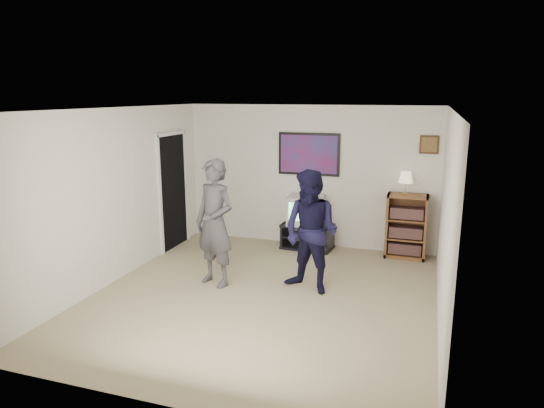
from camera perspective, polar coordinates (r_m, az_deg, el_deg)
The scene contains 13 objects.
room_shell at distance 6.62m, azimuth -0.13°, elevation 0.31°, with size 4.51×5.00×2.51m.
media_stand at distance 8.61m, azimuth 4.18°, elevation -3.81°, with size 0.92×0.57×0.44m.
crt_television at distance 8.50m, azimuth 4.01°, elevation -0.71°, with size 0.60×0.51×0.51m, color #AEADA8, non-canonical shape.
bookshelf at distance 8.35m, azimuth 15.51°, elevation -2.54°, with size 0.65×0.37×1.07m, color brown, non-canonical shape.
table_lamp at distance 8.22m, azimuth 15.44°, elevation 2.41°, with size 0.24×0.24×0.38m, color beige, non-canonical shape.
person_tall at distance 6.88m, azimuth -6.76°, elevation -2.24°, with size 0.66×0.44×1.81m, color #3A393D.
person_short at distance 6.62m, azimuth 4.62°, elevation -3.30°, with size 0.83×0.64×1.70m, color black.
controller_left at distance 6.93m, azimuth -5.87°, elevation 0.40°, with size 0.04×0.13×0.04m, color white.
controller_right at distance 6.76m, azimuth 5.48°, elevation -0.62°, with size 0.04×0.13×0.04m, color white.
poster at distance 8.57m, azimuth 4.36°, elevation 5.87°, with size 1.10×0.03×0.75m, color black.
air_vent at distance 8.69m, azimuth 0.84°, elevation 7.99°, with size 0.28×0.02×0.14m, color white.
small_picture at distance 8.31m, azimuth 18.00°, elevation 6.66°, with size 0.30×0.03×0.30m, color black.
doorway at distance 8.69m, azimuth -11.61°, elevation 1.40°, with size 0.03×0.85×2.00m, color black.
Camera 1 is at (2.03, -5.79, 2.69)m, focal length 32.00 mm.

